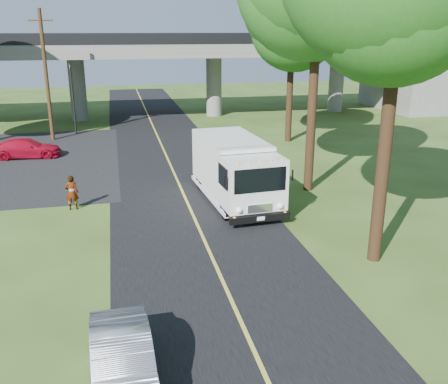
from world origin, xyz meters
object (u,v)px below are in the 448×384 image
object	(u,v)px
red_sedan	(26,148)
step_van	(235,169)
silver_sedan	(123,363)
pedestrian	(72,193)
traffic_signal	(72,91)
tree_right_far	(296,19)
utility_pole	(46,75)

from	to	relation	value
red_sedan	step_van	bearing A→B (deg)	-133.55
step_van	silver_sedan	bearing A→B (deg)	-118.81
red_sedan	pedestrian	bearing A→B (deg)	-159.84
traffic_signal	silver_sedan	size ratio (longest dim) A/B	1.35
red_sedan	silver_sedan	size ratio (longest dim) A/B	1.08
traffic_signal	pedestrian	xyz separation A→B (m)	(0.91, -17.49, -2.41)
traffic_signal	tree_right_far	world-z (taller)	tree_right_far
tree_right_far	step_van	distance (m)	15.28
traffic_signal	utility_pole	distance (m)	2.86
tree_right_far	red_sedan	world-z (taller)	tree_right_far
traffic_signal	pedestrian	world-z (taller)	traffic_signal
tree_right_far	silver_sedan	distance (m)	27.76
step_van	red_sedan	distance (m)	15.31
silver_sedan	pedestrian	world-z (taller)	pedestrian
pedestrian	silver_sedan	bearing A→B (deg)	96.11
traffic_signal	silver_sedan	xyz separation A→B (m)	(2.80, -29.79, -2.56)
traffic_signal	pedestrian	distance (m)	17.68
utility_pole	pedestrian	bearing A→B (deg)	-81.17
pedestrian	traffic_signal	bearing A→B (deg)	-89.68
step_van	silver_sedan	distance (m)	13.04
utility_pole	tree_right_far	bearing A→B (deg)	-14.00
traffic_signal	step_van	world-z (taller)	traffic_signal
red_sedan	traffic_signal	bearing A→B (deg)	-17.97
utility_pole	pedestrian	distance (m)	16.13
step_van	pedestrian	world-z (taller)	step_van
traffic_signal	tree_right_far	size ratio (longest dim) A/B	0.47
red_sedan	utility_pole	bearing A→B (deg)	-9.83
utility_pole	tree_right_far	world-z (taller)	tree_right_far
utility_pole	red_sedan	size ratio (longest dim) A/B	2.16
traffic_signal	step_van	bearing A→B (deg)	-65.47
tree_right_far	pedestrian	world-z (taller)	tree_right_far
pedestrian	utility_pole	bearing A→B (deg)	-83.81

